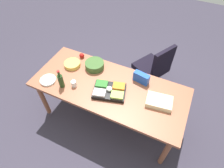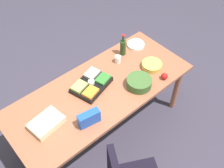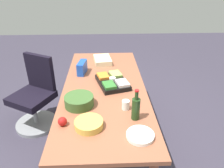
{
  "view_description": "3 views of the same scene",
  "coord_description": "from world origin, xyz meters",
  "px_view_note": "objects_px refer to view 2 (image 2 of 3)",
  "views": [
    {
      "loc": [
        -0.74,
        1.47,
        2.74
      ],
      "look_at": [
        -0.03,
        -0.04,
        0.81
      ],
      "focal_mm": 29.89,
      "sensor_mm": 36.0,
      "label": 1
    },
    {
      "loc": [
        -1.17,
        -1.53,
        2.99
      ],
      "look_at": [
        0.1,
        -0.08,
        0.86
      ],
      "focal_mm": 42.62,
      "sensor_mm": 36.0,
      "label": 2
    },
    {
      "loc": [
        2.08,
        -0.0,
        1.96
      ],
      "look_at": [
        0.1,
        0.08,
        0.87
      ],
      "focal_mm": 34.37,
      "sensor_mm": 36.0,
      "label": 3
    }
  ],
  "objects_px": {
    "chip_bag_blue": "(89,118)",
    "paper_cup": "(118,59)",
    "apple_red": "(164,76)",
    "chip_bowl": "(152,65)",
    "sheet_cake": "(46,123)",
    "paper_plate_stack": "(136,45)",
    "salad_bowl": "(139,83)",
    "wine_bottle": "(123,47)",
    "veggie_tray": "(91,84)",
    "conference_table": "(101,94)"
  },
  "relations": [
    {
      "from": "conference_table",
      "to": "paper_cup",
      "type": "xyz_separation_m",
      "value": [
        0.43,
        0.2,
        0.13
      ]
    },
    {
      "from": "paper_plate_stack",
      "to": "conference_table",
      "type": "bearing_deg",
      "value": -161.45
    },
    {
      "from": "chip_bowl",
      "to": "apple_red",
      "type": "distance_m",
      "value": 0.22
    },
    {
      "from": "salad_bowl",
      "to": "chip_bowl",
      "type": "bearing_deg",
      "value": 18.63
    },
    {
      "from": "conference_table",
      "to": "sheet_cake",
      "type": "relative_size",
      "value": 6.66
    },
    {
      "from": "chip_bag_blue",
      "to": "wine_bottle",
      "type": "xyz_separation_m",
      "value": [
        0.94,
        0.54,
        0.04
      ]
    },
    {
      "from": "conference_table",
      "to": "veggie_tray",
      "type": "bearing_deg",
      "value": 118.5
    },
    {
      "from": "chip_bowl",
      "to": "sheet_cake",
      "type": "relative_size",
      "value": 0.74
    },
    {
      "from": "chip_bag_blue",
      "to": "sheet_cake",
      "type": "distance_m",
      "value": 0.42
    },
    {
      "from": "sheet_cake",
      "to": "apple_red",
      "type": "bearing_deg",
      "value": -14.18
    },
    {
      "from": "conference_table",
      "to": "chip_bag_blue",
      "type": "distance_m",
      "value": 0.48
    },
    {
      "from": "chip_bowl",
      "to": "salad_bowl",
      "type": "distance_m",
      "value": 0.34
    },
    {
      "from": "sheet_cake",
      "to": "paper_plate_stack",
      "type": "relative_size",
      "value": 1.45
    },
    {
      "from": "conference_table",
      "to": "wine_bottle",
      "type": "distance_m",
      "value": 0.67
    },
    {
      "from": "chip_bowl",
      "to": "wine_bottle",
      "type": "height_order",
      "value": "wine_bottle"
    },
    {
      "from": "chip_bag_blue",
      "to": "paper_cup",
      "type": "relative_size",
      "value": 2.44
    },
    {
      "from": "conference_table",
      "to": "apple_red",
      "type": "height_order",
      "value": "apple_red"
    },
    {
      "from": "conference_table",
      "to": "chip_bowl",
      "type": "height_order",
      "value": "chip_bowl"
    },
    {
      "from": "chip_bowl",
      "to": "paper_cup",
      "type": "height_order",
      "value": "paper_cup"
    },
    {
      "from": "conference_table",
      "to": "paper_plate_stack",
      "type": "distance_m",
      "value": 0.86
    },
    {
      "from": "chip_bag_blue",
      "to": "conference_table",
      "type": "bearing_deg",
      "value": 36.67
    },
    {
      "from": "chip_bag_blue",
      "to": "apple_red",
      "type": "height_order",
      "value": "chip_bag_blue"
    },
    {
      "from": "chip_bag_blue",
      "to": "apple_red",
      "type": "relative_size",
      "value": 2.89
    },
    {
      "from": "veggie_tray",
      "to": "wine_bottle",
      "type": "distance_m",
      "value": 0.66
    },
    {
      "from": "salad_bowl",
      "to": "chip_bag_blue",
      "type": "bearing_deg",
      "value": -177.78
    },
    {
      "from": "apple_red",
      "to": "paper_cup",
      "type": "height_order",
      "value": "paper_cup"
    },
    {
      "from": "apple_red",
      "to": "paper_plate_stack",
      "type": "xyz_separation_m",
      "value": [
        0.17,
        0.63,
        -0.02
      ]
    },
    {
      "from": "conference_table",
      "to": "salad_bowl",
      "type": "distance_m",
      "value": 0.45
    },
    {
      "from": "veggie_tray",
      "to": "apple_red",
      "type": "bearing_deg",
      "value": -32.8
    },
    {
      "from": "conference_table",
      "to": "paper_cup",
      "type": "bearing_deg",
      "value": 24.31
    },
    {
      "from": "veggie_tray",
      "to": "chip_bowl",
      "type": "bearing_deg",
      "value": -17.3
    },
    {
      "from": "wine_bottle",
      "to": "sheet_cake",
      "type": "relative_size",
      "value": 0.9
    },
    {
      "from": "apple_red",
      "to": "paper_plate_stack",
      "type": "relative_size",
      "value": 0.35
    },
    {
      "from": "conference_table",
      "to": "chip_bowl",
      "type": "relative_size",
      "value": 8.95
    },
    {
      "from": "sheet_cake",
      "to": "salad_bowl",
      "type": "bearing_deg",
      "value": -12.13
    },
    {
      "from": "veggie_tray",
      "to": "paper_plate_stack",
      "type": "xyz_separation_m",
      "value": [
        0.86,
        0.18,
        -0.02
      ]
    },
    {
      "from": "sheet_cake",
      "to": "paper_plate_stack",
      "type": "distance_m",
      "value": 1.54
    },
    {
      "from": "sheet_cake",
      "to": "chip_bowl",
      "type": "bearing_deg",
      "value": -4.85
    },
    {
      "from": "paper_cup",
      "to": "paper_plate_stack",
      "type": "bearing_deg",
      "value": 11.5
    },
    {
      "from": "chip_bowl",
      "to": "apple_red",
      "type": "height_order",
      "value": "apple_red"
    },
    {
      "from": "sheet_cake",
      "to": "paper_plate_stack",
      "type": "bearing_deg",
      "value": 10.9
    },
    {
      "from": "chip_bowl",
      "to": "veggie_tray",
      "type": "bearing_deg",
      "value": 162.7
    },
    {
      "from": "chip_bag_blue",
      "to": "wine_bottle",
      "type": "bearing_deg",
      "value": 29.62
    },
    {
      "from": "paper_cup",
      "to": "sheet_cake",
      "type": "bearing_deg",
      "value": -169.31
    },
    {
      "from": "wine_bottle",
      "to": "paper_plate_stack",
      "type": "height_order",
      "value": "wine_bottle"
    },
    {
      "from": "chip_bag_blue",
      "to": "paper_plate_stack",
      "type": "xyz_separation_m",
      "value": [
        1.18,
        0.54,
        -0.06
      ]
    },
    {
      "from": "paper_cup",
      "to": "conference_table",
      "type": "bearing_deg",
      "value": -155.69
    },
    {
      "from": "apple_red",
      "to": "wine_bottle",
      "type": "height_order",
      "value": "wine_bottle"
    },
    {
      "from": "apple_red",
      "to": "sheet_cake",
      "type": "height_order",
      "value": "apple_red"
    },
    {
      "from": "veggie_tray",
      "to": "wine_bottle",
      "type": "xyz_separation_m",
      "value": [
        0.63,
        0.17,
        0.07
      ]
    }
  ]
}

